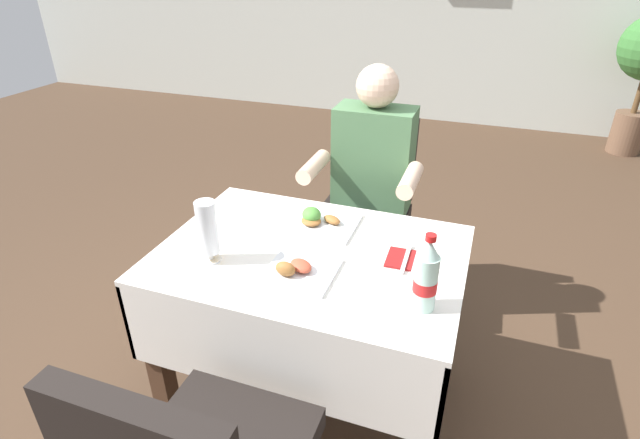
% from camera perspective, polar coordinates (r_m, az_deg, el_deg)
% --- Properties ---
extents(ground_plane, '(11.00, 11.00, 0.00)m').
position_cam_1_polar(ground_plane, '(2.31, -0.53, -18.17)').
color(ground_plane, '#473323').
extents(main_dining_table, '(1.08, 0.77, 0.73)m').
position_cam_1_polar(main_dining_table, '(1.87, -1.04, -8.33)').
color(main_dining_table, white).
rests_on(main_dining_table, ground).
extents(chair_far_diner_seat, '(0.44, 0.50, 0.97)m').
position_cam_1_polar(chair_far_diner_seat, '(2.51, 5.22, 1.81)').
color(chair_far_diner_seat, black).
rests_on(chair_far_diner_seat, ground).
extents(seated_diner_far, '(0.50, 0.46, 1.26)m').
position_cam_1_polar(seated_diner_far, '(2.34, 5.72, 3.94)').
color(seated_diner_far, '#282D42').
rests_on(seated_diner_far, ground).
extents(plate_near_camera, '(0.23, 0.23, 0.06)m').
position_cam_1_polar(plate_near_camera, '(1.65, -2.49, -5.86)').
color(plate_near_camera, white).
rests_on(plate_near_camera, main_dining_table).
extents(plate_far_diner, '(0.25, 0.25, 0.07)m').
position_cam_1_polar(plate_far_diner, '(1.93, -0.02, -0.14)').
color(plate_far_diner, white).
rests_on(plate_far_diner, main_dining_table).
extents(beer_glass_left, '(0.07, 0.07, 0.23)m').
position_cam_1_polar(beer_glass_left, '(1.71, -12.86, -1.34)').
color(beer_glass_left, white).
rests_on(beer_glass_left, main_dining_table).
extents(cola_bottle_primary, '(0.07, 0.07, 0.26)m').
position_cam_1_polar(cola_bottle_primary, '(1.48, 12.18, -6.54)').
color(cola_bottle_primary, silver).
rests_on(cola_bottle_primary, main_dining_table).
extents(napkin_cutlery_set, '(0.17, 0.19, 0.01)m').
position_cam_1_polar(napkin_cutlery_set, '(1.75, 10.52, -4.64)').
color(napkin_cutlery_set, maroon).
rests_on(napkin_cutlery_set, main_dining_table).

